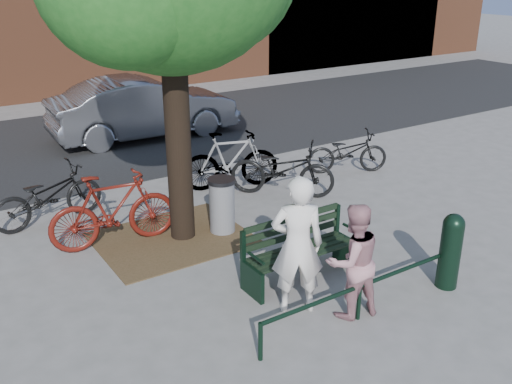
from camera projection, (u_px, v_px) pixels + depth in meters
ground at (301, 279)px, 8.25m from camera, size 90.00×90.00×0.00m
dirt_pit at (172, 238)px, 9.45m from camera, size 2.40×2.00×0.02m
road at (103, 140)px, 14.87m from camera, size 40.00×7.00×0.01m
park_bench at (298, 247)px, 8.14m from camera, size 1.74×0.54×0.97m
guard_railing at (360, 291)px, 7.17m from camera, size 3.06×0.06×0.51m
person_left at (297, 245)px, 7.21m from camera, size 0.81×0.72×1.86m
person_right at (353, 261)px, 7.15m from camera, size 0.84×0.70×1.54m
bollard at (451, 248)px, 7.86m from camera, size 0.30×0.30×1.11m
litter_bin at (222, 205)px, 9.55m from camera, size 0.47×0.47×0.96m
bicycle_a at (48, 196)px, 9.88m from camera, size 2.03×0.96×1.03m
bicycle_b at (113, 210)px, 9.05m from camera, size 2.10×0.81×1.23m
bicycle_c at (282, 169)px, 11.09m from camera, size 1.97×1.93×1.07m
bicycle_d at (230, 160)px, 11.43m from camera, size 2.05×1.13×1.19m
bicycle_e at (347, 152)px, 12.37m from camera, size 1.85×1.32×0.92m
parked_car at (144, 108)px, 14.82m from camera, size 4.88×1.88×1.59m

